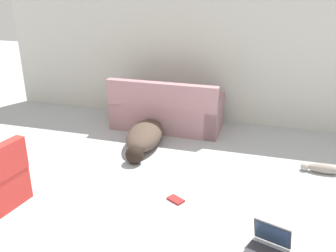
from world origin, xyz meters
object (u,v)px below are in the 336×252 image
(couch, at_px, (167,111))
(laptop_open, at_px, (269,242))
(dog, at_px, (144,136))
(cat, at_px, (322,168))
(book_red, at_px, (176,200))

(couch, relative_size, laptop_open, 4.05)
(dog, bearing_deg, laptop_open, 40.00)
(couch, xyz_separation_m, laptop_open, (1.78, -2.64, -0.20))
(couch, bearing_deg, laptop_open, 124.26)
(couch, distance_m, cat, 2.57)
(dog, distance_m, book_red, 1.54)
(dog, distance_m, cat, 2.50)
(couch, bearing_deg, book_red, 109.45)
(book_red, bearing_deg, dog, 122.96)
(couch, relative_size, cat, 2.91)
(laptop_open, distance_m, book_red, 1.19)
(cat, relative_size, book_red, 2.78)
(dog, xyz_separation_m, laptop_open, (1.89, -1.84, -0.07))
(couch, height_order, cat, couch)
(book_red, bearing_deg, cat, 34.94)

